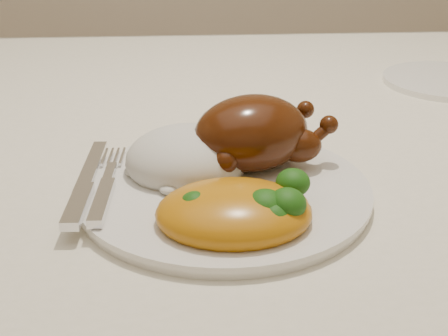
{
  "coord_description": "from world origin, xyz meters",
  "views": [
    {
      "loc": [
        -0.01,
        -0.77,
        1.07
      ],
      "look_at": [
        0.03,
        -0.21,
        0.8
      ],
      "focal_mm": 50.0,
      "sensor_mm": 36.0,
      "label": 1
    }
  ],
  "objects": [
    {
      "name": "dinner_plate",
      "position": [
        0.03,
        -0.21,
        0.77
      ],
      "size": [
        0.36,
        0.36,
        0.01
      ],
      "primitive_type": "cylinder",
      "rotation": [
        0.0,
        0.0,
        0.26
      ],
      "color": "white",
      "rests_on": "tablecloth"
    },
    {
      "name": "side_plate",
      "position": [
        0.4,
        0.16,
        0.77
      ],
      "size": [
        0.25,
        0.25,
        0.01
      ],
      "primitive_type": "cylinder",
      "rotation": [
        0.0,
        0.0,
        0.33
      ],
      "color": "white",
      "rests_on": "tablecloth"
    },
    {
      "name": "mac_and_cheese",
      "position": [
        0.04,
        -0.28,
        0.79
      ],
      "size": [
        0.15,
        0.11,
        0.05
      ],
      "rotation": [
        0.0,
        0.0,
        -0.01
      ],
      "color": "#C67A0C",
      "rests_on": "dinner_plate"
    },
    {
      "name": "dining_table",
      "position": [
        0.0,
        0.0,
        0.67
      ],
      "size": [
        1.6,
        0.9,
        0.76
      ],
      "color": "brown",
      "rests_on": "floor"
    },
    {
      "name": "tablecloth",
      "position": [
        0.0,
        0.0,
        0.74
      ],
      "size": [
        1.73,
        1.03,
        0.18
      ],
      "color": "white",
      "rests_on": "dining_table"
    },
    {
      "name": "cutlery",
      "position": [
        -0.1,
        -0.22,
        0.79
      ],
      "size": [
        0.04,
        0.2,
        0.01
      ],
      "rotation": [
        0.0,
        0.0,
        -0.04
      ],
      "color": "silver",
      "rests_on": "dinner_plate"
    },
    {
      "name": "rice_mound",
      "position": [
        -0.01,
        -0.17,
        0.79
      ],
      "size": [
        0.15,
        0.14,
        0.07
      ],
      "rotation": [
        0.0,
        0.0,
        0.19
      ],
      "color": "white",
      "rests_on": "dinner_plate"
    },
    {
      "name": "roast_chicken",
      "position": [
        0.06,
        -0.16,
        0.82
      ],
      "size": [
        0.17,
        0.13,
        0.08
      ],
      "rotation": [
        0.0,
        0.0,
        0.32
      ],
      "color": "#4C1D08",
      "rests_on": "dinner_plate"
    }
  ]
}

